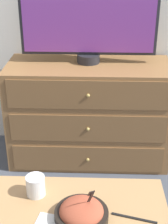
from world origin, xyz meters
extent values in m
plane|color=#474C56|center=(0.00, 0.00, 0.00)|extent=(12.00, 12.00, 0.00)
cube|color=olive|center=(-0.03, -0.27, 0.36)|extent=(1.13, 0.47, 0.73)
cube|color=brown|center=(-0.03, -0.51, 0.12)|extent=(1.04, 0.01, 0.19)
sphere|color=tan|center=(-0.03, -0.51, 0.12)|extent=(0.02, 0.02, 0.02)
cube|color=brown|center=(-0.03, -0.51, 0.36)|extent=(1.04, 0.01, 0.19)
sphere|color=tan|center=(-0.03, -0.51, 0.36)|extent=(0.02, 0.02, 0.02)
cube|color=brown|center=(-0.03, -0.51, 0.61)|extent=(1.04, 0.01, 0.19)
sphere|color=tan|center=(-0.03, -0.51, 0.61)|extent=(0.02, 0.02, 0.02)
cylinder|color=#232328|center=(-0.03, -0.22, 0.76)|extent=(0.16, 0.16, 0.06)
cube|color=#232328|center=(-0.03, -0.21, 1.10)|extent=(0.91, 0.04, 0.63)
cube|color=#7A3893|center=(-0.03, -0.24, 1.10)|extent=(0.87, 0.01, 0.59)
cube|color=tan|center=(-0.13, -1.39, 0.44)|extent=(0.93, 0.46, 0.02)
cylinder|color=#9C7549|center=(0.30, -1.19, 0.22)|extent=(0.04, 0.04, 0.43)
cylinder|color=black|center=(-0.03, -1.43, 0.47)|extent=(0.22, 0.22, 0.04)
ellipsoid|color=#AD4C33|center=(-0.03, -1.43, 0.49)|extent=(0.18, 0.18, 0.08)
cube|color=black|center=(0.00, -1.42, 0.54)|extent=(0.04, 0.07, 0.13)
cube|color=black|center=(0.01, -1.45, 0.61)|extent=(0.03, 0.03, 0.03)
cylinder|color=white|center=(-0.24, -1.28, 0.48)|extent=(0.08, 0.08, 0.06)
cylinder|color=white|center=(-0.24, -1.28, 0.50)|extent=(0.09, 0.09, 0.09)
cube|color=black|center=(0.19, -1.42, 0.46)|extent=(0.19, 0.06, 0.01)
camera|label=1|loc=(0.02, -2.50, 1.48)|focal=55.00mm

